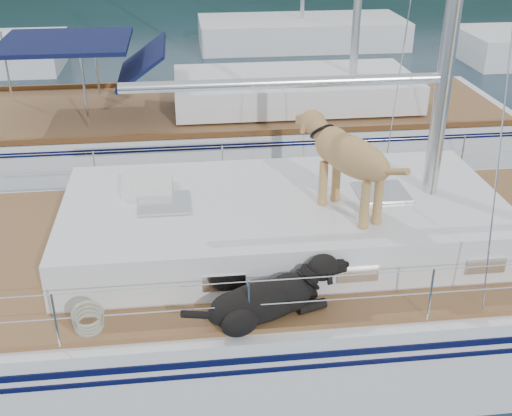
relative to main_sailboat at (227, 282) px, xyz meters
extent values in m
plane|color=black|center=(-0.10, 0.01, -0.68)|extent=(120.00, 120.00, 0.00)
cube|color=white|center=(-0.10, 0.01, -0.18)|extent=(12.00, 3.80, 1.40)
cube|color=brown|center=(-0.10, 0.01, 0.55)|extent=(11.52, 3.50, 0.06)
cube|color=white|center=(0.70, 0.01, 0.85)|extent=(5.20, 2.50, 0.55)
cylinder|color=silver|center=(0.70, 0.01, 2.53)|extent=(3.60, 0.12, 0.12)
cylinder|color=silver|center=(-0.10, -1.74, 1.14)|extent=(10.56, 0.01, 0.01)
cylinder|color=silver|center=(-0.10, 1.76, 1.14)|extent=(10.56, 0.01, 0.01)
cube|color=blue|center=(-1.08, 1.18, 0.60)|extent=(0.85, 0.72, 0.06)
cube|color=silver|center=(-0.91, 0.42, 1.20)|extent=(0.60, 0.49, 0.15)
torus|color=#B8B092|center=(-1.40, -1.80, 0.94)|extent=(0.39, 0.19, 0.38)
cube|color=white|center=(0.63, 5.76, -0.23)|extent=(11.00, 3.50, 1.30)
cube|color=brown|center=(0.63, 5.76, 0.42)|extent=(10.56, 3.29, 0.06)
cube|color=white|center=(1.83, 5.76, 0.77)|extent=(4.80, 2.30, 0.55)
cube|color=#0F1841|center=(-2.57, 5.76, 1.82)|extent=(2.40, 2.30, 0.08)
cube|color=white|center=(3.90, 16.01, -0.28)|extent=(7.20, 3.00, 1.10)
camera|label=1|loc=(-0.43, -6.75, 4.45)|focal=45.00mm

